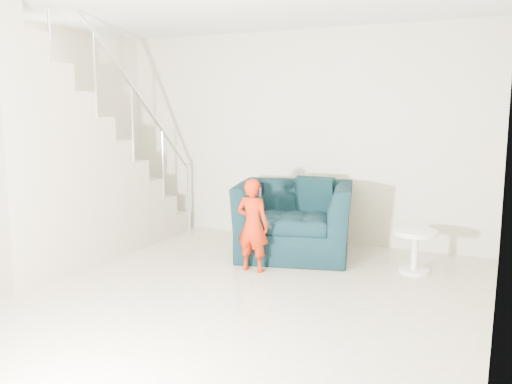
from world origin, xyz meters
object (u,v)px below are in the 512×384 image
(armchair, at_px, (295,219))
(side_table, at_px, (415,244))
(toddler, at_px, (253,225))
(staircase, at_px, (55,179))

(armchair, height_order, side_table, armchair)
(armchair, bearing_deg, toddler, -117.18)
(armchair, bearing_deg, staircase, -163.28)
(side_table, bearing_deg, armchair, 175.41)
(staircase, bearing_deg, armchair, 31.31)
(toddler, bearing_deg, side_table, -155.99)
(toddler, bearing_deg, staircase, 17.08)
(armchair, xyz_separation_m, side_table, (1.40, -0.11, -0.12))
(armchair, relative_size, toddler, 1.32)
(staircase, bearing_deg, side_table, 19.20)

